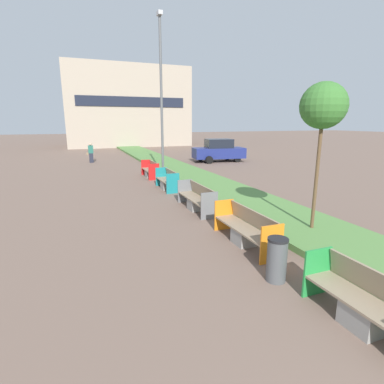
{
  "coord_description": "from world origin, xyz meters",
  "views": [
    {
      "loc": [
        -3.2,
        0.87,
        3.25
      ],
      "look_at": [
        0.9,
        11.33,
        0.6
      ],
      "focal_mm": 28.0,
      "sensor_mm": 36.0,
      "label": 1
    }
  ],
  "objects_px": {
    "bench_red_frame": "(151,171)",
    "parked_car_distant": "(219,151)",
    "bench_green_frame": "(367,307)",
    "street_lamp_post": "(161,92)",
    "bench_teal_frame": "(168,182)",
    "pedestrian_walking": "(91,153)",
    "bench_orange_frame": "(246,231)",
    "bench_grey_frame": "(197,200)",
    "litter_bin": "(277,260)",
    "sapling_tree_near": "(323,107)"
  },
  "relations": [
    {
      "from": "bench_orange_frame",
      "to": "sapling_tree_near",
      "type": "height_order",
      "value": "sapling_tree_near"
    },
    {
      "from": "litter_bin",
      "to": "street_lamp_post",
      "type": "height_order",
      "value": "street_lamp_post"
    },
    {
      "from": "bench_green_frame",
      "to": "bench_teal_frame",
      "type": "distance_m",
      "value": 10.93
    },
    {
      "from": "bench_teal_frame",
      "to": "litter_bin",
      "type": "bearing_deg",
      "value": -92.65
    },
    {
      "from": "bench_red_frame",
      "to": "sapling_tree_near",
      "type": "height_order",
      "value": "sapling_tree_near"
    },
    {
      "from": "bench_teal_frame",
      "to": "litter_bin",
      "type": "distance_m",
      "value": 9.19
    },
    {
      "from": "sapling_tree_near",
      "to": "parked_car_distant",
      "type": "bearing_deg",
      "value": 73.33
    },
    {
      "from": "bench_orange_frame",
      "to": "parked_car_distant",
      "type": "relative_size",
      "value": 0.56
    },
    {
      "from": "litter_bin",
      "to": "pedestrian_walking",
      "type": "relative_size",
      "value": 0.59
    },
    {
      "from": "bench_green_frame",
      "to": "bench_orange_frame",
      "type": "height_order",
      "value": "same"
    },
    {
      "from": "bench_grey_frame",
      "to": "litter_bin",
      "type": "bearing_deg",
      "value": -94.57
    },
    {
      "from": "bench_teal_frame",
      "to": "bench_red_frame",
      "type": "xyz_separation_m",
      "value": [
        -0.0,
        3.49,
        -0.0
      ]
    },
    {
      "from": "bench_green_frame",
      "to": "parked_car_distant",
      "type": "bearing_deg",
      "value": 70.23
    },
    {
      "from": "bench_teal_frame",
      "to": "pedestrian_walking",
      "type": "distance_m",
      "value": 12.02
    },
    {
      "from": "bench_orange_frame",
      "to": "street_lamp_post",
      "type": "bearing_deg",
      "value": 86.59
    },
    {
      "from": "bench_green_frame",
      "to": "pedestrian_walking",
      "type": "bearing_deg",
      "value": 97.36
    },
    {
      "from": "bench_red_frame",
      "to": "street_lamp_post",
      "type": "distance_m",
      "value": 4.54
    },
    {
      "from": "pedestrian_walking",
      "to": "bench_red_frame",
      "type": "bearing_deg",
      "value": -70.33
    },
    {
      "from": "bench_red_frame",
      "to": "street_lamp_post",
      "type": "bearing_deg",
      "value": -42.38
    },
    {
      "from": "pedestrian_walking",
      "to": "parked_car_distant",
      "type": "xyz_separation_m",
      "value": [
        9.9,
        -3.17,
        0.11
      ]
    },
    {
      "from": "pedestrian_walking",
      "to": "street_lamp_post",
      "type": "bearing_deg",
      "value": -67.96
    },
    {
      "from": "bench_orange_frame",
      "to": "sapling_tree_near",
      "type": "relative_size",
      "value": 0.57
    },
    {
      "from": "bench_orange_frame",
      "to": "pedestrian_walking",
      "type": "xyz_separation_m",
      "value": [
        -2.92,
        18.91,
        0.42
      ]
    },
    {
      "from": "bench_orange_frame",
      "to": "bench_grey_frame",
      "type": "xyz_separation_m",
      "value": [
        -0.0,
        3.47,
        -0.0
      ]
    },
    {
      "from": "bench_orange_frame",
      "to": "bench_grey_frame",
      "type": "distance_m",
      "value": 3.47
    },
    {
      "from": "street_lamp_post",
      "to": "parked_car_distant",
      "type": "relative_size",
      "value": 2.01
    },
    {
      "from": "bench_red_frame",
      "to": "parked_car_distant",
      "type": "xyz_separation_m",
      "value": [
        6.98,
        4.99,
        0.55
      ]
    },
    {
      "from": "pedestrian_walking",
      "to": "bench_green_frame",
      "type": "bearing_deg",
      "value": -82.64
    },
    {
      "from": "bench_teal_frame",
      "to": "pedestrian_walking",
      "type": "relative_size",
      "value": 1.24
    },
    {
      "from": "pedestrian_walking",
      "to": "litter_bin",
      "type": "bearing_deg",
      "value": -83.18
    },
    {
      "from": "bench_green_frame",
      "to": "bench_teal_frame",
      "type": "xyz_separation_m",
      "value": [
        -0.0,
        10.93,
        -0.0
      ]
    },
    {
      "from": "bench_green_frame",
      "to": "street_lamp_post",
      "type": "relative_size",
      "value": 0.24
    },
    {
      "from": "bench_red_frame",
      "to": "pedestrian_walking",
      "type": "distance_m",
      "value": 8.67
    },
    {
      "from": "parked_car_distant",
      "to": "litter_bin",
      "type": "bearing_deg",
      "value": -104.62
    },
    {
      "from": "parked_car_distant",
      "to": "pedestrian_walking",
      "type": "bearing_deg",
      "value": 170.38
    },
    {
      "from": "bench_grey_frame",
      "to": "pedestrian_walking",
      "type": "height_order",
      "value": "pedestrian_walking"
    },
    {
      "from": "sapling_tree_near",
      "to": "bench_grey_frame",
      "type": "bearing_deg",
      "value": 122.65
    },
    {
      "from": "litter_bin",
      "to": "pedestrian_walking",
      "type": "xyz_separation_m",
      "value": [
        -2.49,
        20.83,
        0.33
      ]
    },
    {
      "from": "bench_teal_frame",
      "to": "pedestrian_walking",
      "type": "height_order",
      "value": "pedestrian_walking"
    },
    {
      "from": "bench_orange_frame",
      "to": "pedestrian_walking",
      "type": "distance_m",
      "value": 19.14
    },
    {
      "from": "bench_teal_frame",
      "to": "litter_bin",
      "type": "xyz_separation_m",
      "value": [
        -0.43,
        -9.18,
        0.11
      ]
    },
    {
      "from": "bench_teal_frame",
      "to": "pedestrian_walking",
      "type": "xyz_separation_m",
      "value": [
        -2.92,
        11.65,
        0.44
      ]
    },
    {
      "from": "bench_green_frame",
      "to": "street_lamp_post",
      "type": "distance_m",
      "value": 14.57
    },
    {
      "from": "bench_orange_frame",
      "to": "parked_car_distant",
      "type": "height_order",
      "value": "parked_car_distant"
    },
    {
      "from": "bench_orange_frame",
      "to": "bench_red_frame",
      "type": "distance_m",
      "value": 10.76
    },
    {
      "from": "street_lamp_post",
      "to": "pedestrian_walking",
      "type": "xyz_separation_m",
      "value": [
        -3.53,
        8.72,
        -4.02
      ]
    },
    {
      "from": "litter_bin",
      "to": "parked_car_distant",
      "type": "height_order",
      "value": "parked_car_distant"
    },
    {
      "from": "bench_green_frame",
      "to": "bench_red_frame",
      "type": "relative_size",
      "value": 1.08
    },
    {
      "from": "bench_orange_frame",
      "to": "litter_bin",
      "type": "distance_m",
      "value": 1.97
    },
    {
      "from": "bench_green_frame",
      "to": "bench_orange_frame",
      "type": "relative_size",
      "value": 0.86
    }
  ]
}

